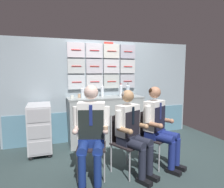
{
  "coord_description": "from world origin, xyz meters",
  "views": [
    {
      "loc": [
        -1.23,
        -2.77,
        1.51
      ],
      "look_at": [
        -0.21,
        0.23,
        1.13
      ],
      "focal_mm": 31.53,
      "sensor_mm": 36.0,
      "label": 1
    }
  ],
  "objects_px": {
    "service_trolley": "(40,127)",
    "folding_chair_left": "(92,138)",
    "water_bottle_tall": "(102,91)",
    "crew_member_left": "(91,128)",
    "crew_member_center": "(132,129)",
    "folding_chair_right": "(150,131)",
    "crew_member_right": "(159,123)",
    "paper_cup_tan": "(124,94)",
    "folding_chair_center": "(124,137)"
  },
  "relations": [
    {
      "from": "service_trolley",
      "to": "folding_chair_right",
      "type": "bearing_deg",
      "value": -29.44
    },
    {
      "from": "folding_chair_left",
      "to": "crew_member_center",
      "type": "distance_m",
      "value": 0.6
    },
    {
      "from": "folding_chair_center",
      "to": "crew_member_center",
      "type": "relative_size",
      "value": 0.69
    },
    {
      "from": "crew_member_right",
      "to": "folding_chair_center",
      "type": "bearing_deg",
      "value": 176.61
    },
    {
      "from": "folding_chair_left",
      "to": "folding_chair_right",
      "type": "xyz_separation_m",
      "value": [
        0.97,
        0.03,
        0.0
      ]
    },
    {
      "from": "folding_chair_center",
      "to": "water_bottle_tall",
      "type": "bearing_deg",
      "value": 88.18
    },
    {
      "from": "folding_chair_center",
      "to": "water_bottle_tall",
      "type": "xyz_separation_m",
      "value": [
        0.04,
        1.3,
        0.56
      ]
    },
    {
      "from": "paper_cup_tan",
      "to": "crew_member_right",
      "type": "bearing_deg",
      "value": -87.76
    },
    {
      "from": "service_trolley",
      "to": "folding_chair_left",
      "type": "height_order",
      "value": "service_trolley"
    },
    {
      "from": "crew_member_right",
      "to": "paper_cup_tan",
      "type": "height_order",
      "value": "crew_member_right"
    },
    {
      "from": "crew_member_left",
      "to": "crew_member_center",
      "type": "height_order",
      "value": "crew_member_left"
    },
    {
      "from": "folding_chair_center",
      "to": "paper_cup_tan",
      "type": "bearing_deg",
      "value": 67.65
    },
    {
      "from": "service_trolley",
      "to": "paper_cup_tan",
      "type": "relative_size",
      "value": 11.22
    },
    {
      "from": "folding_chair_left",
      "to": "service_trolley",
      "type": "bearing_deg",
      "value": 126.98
    },
    {
      "from": "folding_chair_left",
      "to": "crew_member_left",
      "type": "height_order",
      "value": "crew_member_left"
    },
    {
      "from": "water_bottle_tall",
      "to": "paper_cup_tan",
      "type": "distance_m",
      "value": 0.49
    },
    {
      "from": "folding_chair_left",
      "to": "crew_member_right",
      "type": "bearing_deg",
      "value": -6.2
    },
    {
      "from": "crew_member_center",
      "to": "paper_cup_tan",
      "type": "xyz_separation_m",
      "value": [
        0.46,
        1.44,
        0.34
      ]
    },
    {
      "from": "folding_chair_center",
      "to": "paper_cup_tan",
      "type": "height_order",
      "value": "paper_cup_tan"
    },
    {
      "from": "crew_member_center",
      "to": "water_bottle_tall",
      "type": "height_order",
      "value": "crew_member_center"
    },
    {
      "from": "water_bottle_tall",
      "to": "folding_chair_left",
      "type": "bearing_deg",
      "value": -112.51
    },
    {
      "from": "crew_member_center",
      "to": "water_bottle_tall",
      "type": "distance_m",
      "value": 1.51
    },
    {
      "from": "folding_chair_center",
      "to": "paper_cup_tan",
      "type": "relative_size",
      "value": 10.52
    },
    {
      "from": "service_trolley",
      "to": "paper_cup_tan",
      "type": "height_order",
      "value": "paper_cup_tan"
    },
    {
      "from": "service_trolley",
      "to": "paper_cup_tan",
      "type": "xyz_separation_m",
      "value": [
        1.74,
        0.22,
        0.53
      ]
    },
    {
      "from": "folding_chair_center",
      "to": "folding_chair_right",
      "type": "bearing_deg",
      "value": 11.83
    },
    {
      "from": "water_bottle_tall",
      "to": "crew_member_center",
      "type": "bearing_deg",
      "value": -88.81
    },
    {
      "from": "folding_chair_right",
      "to": "water_bottle_tall",
      "type": "distance_m",
      "value": 1.4
    },
    {
      "from": "crew_member_right",
      "to": "paper_cup_tan",
      "type": "relative_size",
      "value": 15.65
    },
    {
      "from": "folding_chair_right",
      "to": "crew_member_right",
      "type": "distance_m",
      "value": 0.23
    },
    {
      "from": "service_trolley",
      "to": "crew_member_left",
      "type": "bearing_deg",
      "value": -58.43
    },
    {
      "from": "folding_chair_left",
      "to": "folding_chair_center",
      "type": "relative_size",
      "value": 1.0
    },
    {
      "from": "service_trolley",
      "to": "paper_cup_tan",
      "type": "distance_m",
      "value": 1.83
    },
    {
      "from": "service_trolley",
      "to": "water_bottle_tall",
      "type": "bearing_deg",
      "value": 10.35
    },
    {
      "from": "crew_member_left",
      "to": "service_trolley",
      "type": "bearing_deg",
      "value": 121.57
    },
    {
      "from": "folding_chair_center",
      "to": "service_trolley",
      "type": "bearing_deg",
      "value": 138.52
    },
    {
      "from": "crew_member_center",
      "to": "folding_chair_right",
      "type": "distance_m",
      "value": 0.52
    },
    {
      "from": "crew_member_left",
      "to": "folding_chair_right",
      "type": "height_order",
      "value": "crew_member_left"
    },
    {
      "from": "folding_chair_right",
      "to": "water_bottle_tall",
      "type": "xyz_separation_m",
      "value": [
        -0.46,
        1.2,
        0.56
      ]
    },
    {
      "from": "folding_chair_left",
      "to": "water_bottle_tall",
      "type": "height_order",
      "value": "water_bottle_tall"
    },
    {
      "from": "folding_chair_left",
      "to": "water_bottle_tall",
      "type": "distance_m",
      "value": 1.44
    },
    {
      "from": "folding_chair_center",
      "to": "water_bottle_tall",
      "type": "relative_size",
      "value": 3.36
    },
    {
      "from": "service_trolley",
      "to": "folding_chair_left",
      "type": "relative_size",
      "value": 1.07
    },
    {
      "from": "crew_member_center",
      "to": "crew_member_right",
      "type": "distance_m",
      "value": 0.52
    },
    {
      "from": "folding_chair_left",
      "to": "folding_chair_center",
      "type": "distance_m",
      "value": 0.47
    },
    {
      "from": "crew_member_center",
      "to": "crew_member_right",
      "type": "relative_size",
      "value": 0.98
    },
    {
      "from": "folding_chair_left",
      "to": "folding_chair_center",
      "type": "height_order",
      "value": "same"
    },
    {
      "from": "folding_chair_center",
      "to": "folding_chair_right",
      "type": "relative_size",
      "value": 1.0
    },
    {
      "from": "folding_chair_right",
      "to": "water_bottle_tall",
      "type": "height_order",
      "value": "water_bottle_tall"
    },
    {
      "from": "service_trolley",
      "to": "crew_member_center",
      "type": "xyz_separation_m",
      "value": [
        1.29,
        -1.22,
        0.19
      ]
    }
  ]
}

